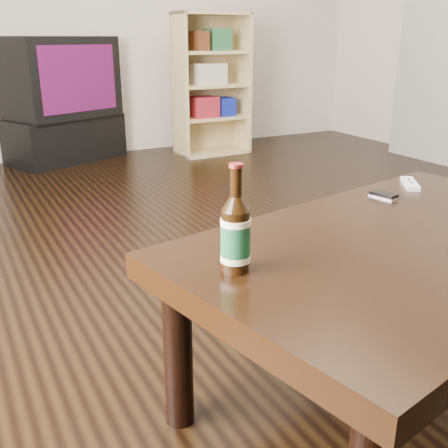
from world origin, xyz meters
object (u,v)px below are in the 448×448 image
bookshelf (210,83)px  coffee_table (409,258)px  phone (384,195)px  tv (59,77)px  beer_bottle (236,235)px  remote (410,184)px  tv_stand (66,139)px

bookshelf → coffee_table: 3.53m
phone → tv: bearing=83.6°
tv → beer_bottle: tv is taller
tv → remote: tv is taller
tv → coffee_table: size_ratio=0.68×
tv_stand → bookshelf: (1.24, -0.33, 0.45)m
remote → tv_stand: bearing=135.6°
tv_stand → phone: 3.42m
tv_stand → beer_bottle: 3.70m
tv_stand → phone: (0.36, -3.38, 0.32)m
bookshelf → beer_bottle: size_ratio=4.79×
bookshelf → remote: bookshelf is taller
tv_stand → bookshelf: bearing=-37.9°
coffee_table → bookshelf: bearing=72.3°
beer_bottle → remote: bearing=20.1°
tv → remote: (0.55, -3.32, -0.19)m
tv_stand → bookshelf: 1.36m
bookshelf → coffee_table: bookshelf is taller
tv_stand → remote: bearing=-103.4°
tv_stand → beer_bottle: size_ratio=3.71×
tv → bookshelf: bearing=-37.9°
beer_bottle → remote: size_ratio=1.69×
beer_bottle → phone: size_ratio=2.56×
beer_bottle → tv: bearing=84.1°
tv → bookshelf: size_ratio=0.82×
tv_stand → phone: bearing=-106.7°
coffee_table → phone: size_ratio=14.80×
bookshelf → coffee_table: size_ratio=0.83×
remote → beer_bottle: bearing=-123.7°
tv → bookshelf: bookshelf is taller
coffee_table → remote: bearing=44.1°
tv → phone: bearing=-106.7°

